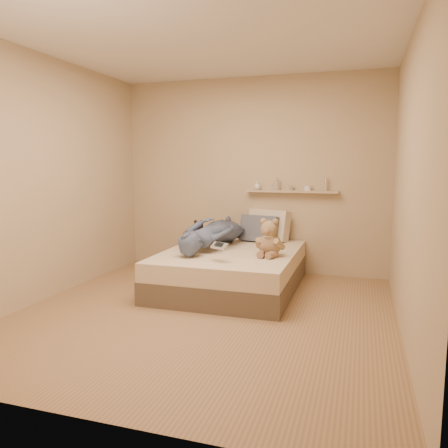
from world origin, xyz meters
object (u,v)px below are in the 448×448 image
(teddy_bear, at_px, (269,241))
(person, at_px, (213,232))
(bed, at_px, (231,270))
(wall_shelf, at_px, (291,191))
(pillow_grey, at_px, (259,229))
(dark_plush, at_px, (199,232))
(pillow_cream, at_px, (269,225))
(game_console, at_px, (219,246))

(teddy_bear, relative_size, person, 0.28)
(bed, xyz_separation_m, wall_shelf, (0.55, 0.91, 0.88))
(person, height_order, wall_shelf, wall_shelf)
(pillow_grey, relative_size, person, 0.33)
(dark_plush, xyz_separation_m, pillow_grey, (0.74, 0.25, 0.05))
(pillow_cream, distance_m, person, 0.86)
(bed, relative_size, game_console, 9.21)
(teddy_bear, xyz_separation_m, pillow_grey, (-0.31, 0.87, -0.00))
(teddy_bear, xyz_separation_m, person, (-0.76, 0.34, 0.01))
(dark_plush, distance_m, pillow_cream, 0.93)
(person, bearing_deg, wall_shelf, -131.82)
(wall_shelf, bearing_deg, pillow_cream, -164.34)
(dark_plush, height_order, pillow_cream, pillow_cream)
(teddy_bear, height_order, person, teddy_bear)
(pillow_cream, relative_size, person, 0.36)
(pillow_cream, bearing_deg, teddy_bear, -77.77)
(game_console, xyz_separation_m, person, (-0.33, 0.76, 0.01))
(bed, distance_m, pillow_grey, 0.81)
(teddy_bear, distance_m, wall_shelf, 1.19)
(dark_plush, height_order, person, person)
(game_console, relative_size, pillow_cream, 0.37)
(person, xyz_separation_m, wall_shelf, (0.83, 0.75, 0.47))
(game_console, relative_size, teddy_bear, 0.49)
(bed, relative_size, person, 1.24)
(pillow_grey, bearing_deg, wall_shelf, 30.27)
(dark_plush, distance_m, pillow_grey, 0.79)
(bed, xyz_separation_m, dark_plush, (-0.57, 0.44, 0.35))
(teddy_bear, bearing_deg, pillow_grey, 109.77)
(bed, bearing_deg, dark_plush, 142.55)
(teddy_bear, height_order, pillow_cream, teddy_bear)
(teddy_bear, distance_m, dark_plush, 1.22)
(bed, xyz_separation_m, game_console, (0.05, -0.60, 0.39))
(person, bearing_deg, pillow_cream, -123.12)
(person, distance_m, wall_shelf, 1.21)
(teddy_bear, relative_size, dark_plush, 1.46)
(wall_shelf, bearing_deg, teddy_bear, -93.35)
(game_console, bearing_deg, wall_shelf, 71.72)
(person, bearing_deg, bed, 155.56)
(game_console, distance_m, pillow_grey, 1.30)
(game_console, xyz_separation_m, wall_shelf, (0.50, 1.51, 0.48))
(teddy_bear, bearing_deg, pillow_cream, 102.23)
(pillow_grey, relative_size, wall_shelf, 0.42)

